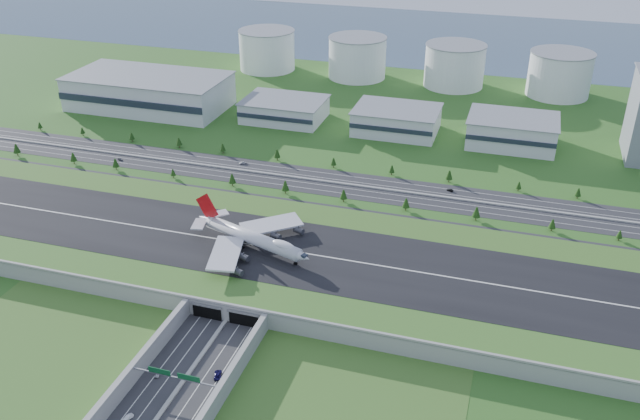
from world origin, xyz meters
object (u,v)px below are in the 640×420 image
(car_1, at_px, (128,418))
(car_2, at_px, (218,375))
(boeing_747, at_px, (252,237))
(fuel_tank_a, at_px, (267,50))
(car_5, at_px, (450,190))
(car_7, at_px, (242,163))
(car_4, at_px, (120,159))
(car_0, at_px, (158,373))

(car_1, xyz_separation_m, car_2, (21.24, 29.69, 0.12))
(boeing_747, relative_size, car_2, 11.43)
(fuel_tank_a, height_order, car_5, fuel_tank_a)
(car_7, bearing_deg, car_2, -4.26)
(car_5, bearing_deg, car_4, -64.82)
(car_0, bearing_deg, car_2, 1.79)
(car_4, bearing_deg, car_0, -122.66)
(fuel_tank_a, relative_size, car_0, 11.57)
(fuel_tank_a, height_order, car_2, fuel_tank_a)
(car_0, bearing_deg, car_1, -100.52)
(car_4, xyz_separation_m, car_7, (78.45, 18.45, 0.04))
(boeing_747, height_order, car_5, boeing_747)
(car_1, bearing_deg, car_4, 144.44)
(car_1, xyz_separation_m, car_7, (-48.32, 217.31, 0.00))
(boeing_747, height_order, car_4, boeing_747)
(car_1, bearing_deg, car_5, 90.52)
(car_2, xyz_separation_m, car_7, (-69.56, 187.63, -0.11))
(car_2, xyz_separation_m, car_5, (63.80, 187.28, -0.16))
(car_1, xyz_separation_m, car_5, (85.04, 216.96, -0.05))
(car_2, bearing_deg, boeing_747, -97.01)
(car_4, relative_size, car_5, 0.98)
(car_5, bearing_deg, car_7, -69.85)
(fuel_tank_a, xyz_separation_m, car_1, (110.13, -422.44, -16.67))
(car_1, bearing_deg, car_0, 114.84)
(car_7, bearing_deg, car_0, -10.93)
(boeing_747, relative_size, car_4, 17.31)
(car_4, relative_size, car_7, 0.80)
(car_1, distance_m, car_2, 36.50)
(boeing_747, bearing_deg, fuel_tank_a, 127.85)
(car_1, height_order, car_2, car_2)
(car_1, relative_size, car_4, 1.10)
(car_1, relative_size, car_5, 1.07)
(car_0, distance_m, car_5, 211.74)
(car_2, relative_size, car_5, 1.48)
(car_0, relative_size, car_5, 1.08)
(fuel_tank_a, bearing_deg, boeing_747, -70.11)
(car_0, xyz_separation_m, car_4, (-125.58, 175.28, -0.07))
(boeing_747, xyz_separation_m, car_4, (-129.77, 89.15, -13.35))
(fuel_tank_a, xyz_separation_m, car_0, (108.92, -398.86, -16.64))
(fuel_tank_a, height_order, boeing_747, fuel_tank_a)
(car_1, bearing_deg, car_2, 76.35)
(car_5, bearing_deg, fuel_tank_a, -116.18)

